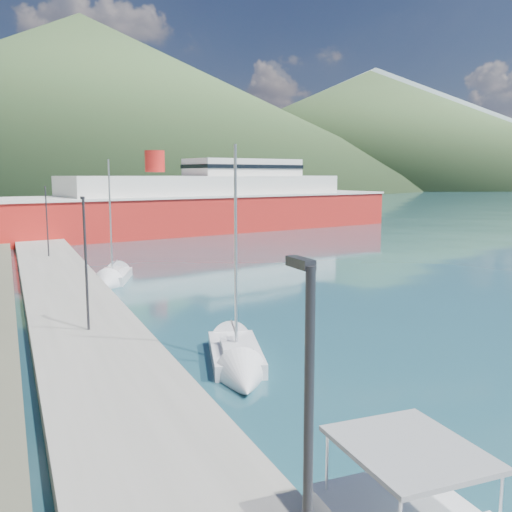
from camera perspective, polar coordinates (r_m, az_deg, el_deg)
name	(u,v)px	position (r m, az deg, el deg)	size (l,w,h in m)	color
ground	(66,210)	(134.49, -18.49, 4.39)	(1400.00, 1400.00, 0.00)	#214E5A
quay	(62,286)	(40.53, -18.82, -2.86)	(5.00, 88.00, 0.80)	gray
hills_far	(150,110)	(653.87, -10.51, 14.12)	(1480.00, 900.00, 180.00)	slate
hills_near	(177,113)	(403.75, -7.93, 13.95)	(1010.00, 520.00, 115.00)	#3D5830
lamp_posts	(81,254)	(28.43, -17.10, 0.21)	(0.15, 47.01, 6.06)	#2D2D33
sailboat_near	(240,368)	(22.94, -1.66, -11.10)	(3.85, 7.13, 9.83)	silver
sailboat_mid	(109,281)	(42.09, -14.45, -2.45)	(4.21, 6.95, 9.75)	silver
ferry	(210,206)	(80.53, -4.66, 5.04)	(59.34, 23.68, 11.53)	red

